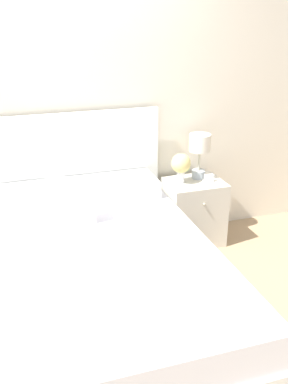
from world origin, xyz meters
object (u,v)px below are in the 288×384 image
Objects in this scene: alarm_clock at (209,178)px; nightstand at (193,212)px; bed at (79,281)px; table_lamp at (200,148)px; flower_vase at (181,165)px.

nightstand is at bearing 161.18° from alarm_clock.
bed is at bearing -150.00° from alarm_clock.
alarm_clock is at bearing -65.90° from table_lamp.
nightstand is 0.57m from table_lamp.
flower_vase is at bearing 175.93° from nightstand.
alarm_clock is (0.05, -0.11, -0.24)m from table_lamp.
table_lamp is 1.52× the size of flower_vase.
table_lamp is at bearing 18.56° from flower_vase.
flower_vase reaches higher than alarm_clock.
bed is 3.73× the size of nightstand.
flower_vase is 0.28m from alarm_clock.
table_lamp is at bearing 48.69° from nightstand.
table_lamp is 0.23m from flower_vase.
bed is 8.29× the size of flower_vase.
alarm_clock is at bearing -11.26° from flower_vase.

